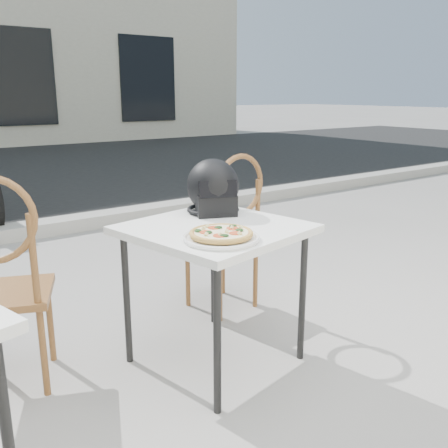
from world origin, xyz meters
TOP-DOWN VIEW (x-y plane):
  - ground at (0.00, 0.00)m, footprint 80.00×80.00m
  - curb at (0.00, 3.00)m, footprint 30.00×0.25m
  - cafe_table_main at (-0.23, 0.27)m, footprint 0.83×0.83m
  - plate at (-0.34, 0.06)m, footprint 0.37×0.37m
  - pizza at (-0.34, 0.06)m, footprint 0.27×0.27m
  - helmet at (-0.09, 0.48)m, footprint 0.34×0.35m
  - cafe_chair_main at (0.17, 0.70)m, footprint 0.40×0.40m
  - cafe_chair_side at (-1.08, 0.58)m, footprint 0.48×0.48m

SIDE VIEW (x-z plane):
  - ground at x=0.00m, z-range 0.00..0.00m
  - curb at x=0.00m, z-range 0.00..0.12m
  - cafe_chair_main at x=0.17m, z-range 0.05..0.99m
  - cafe_chair_side at x=-1.08m, z-range 0.05..1.01m
  - cafe_table_main at x=-0.23m, z-range 0.28..0.95m
  - plate at x=-0.34m, z-range 0.67..0.69m
  - pizza at x=-0.34m, z-range 0.69..0.72m
  - helmet at x=-0.09m, z-range 0.66..0.92m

